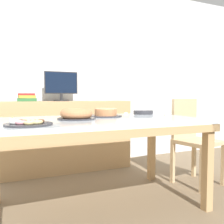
% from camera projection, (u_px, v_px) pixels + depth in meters
% --- Properties ---
extents(ground_plane, '(12.00, 12.00, 0.00)m').
position_uv_depth(ground_plane, '(98.00, 206.00, 2.20)').
color(ground_plane, '#7A664C').
extents(wall_back, '(8.00, 0.10, 2.60)m').
position_uv_depth(wall_back, '(60.00, 73.00, 3.49)').
color(wall_back, silver).
rests_on(wall_back, ground).
extents(dining_table, '(1.78, 1.00, 0.78)m').
position_uv_depth(dining_table, '(98.00, 129.00, 2.15)').
color(dining_table, silver).
rests_on(dining_table, ground).
extents(chair, '(0.50, 0.50, 0.94)m').
position_uv_depth(chair, '(192.00, 136.00, 2.79)').
color(chair, '#D1B284').
rests_on(chair, ground).
extents(sideboard, '(1.67, 0.44, 0.91)m').
position_uv_depth(sideboard, '(66.00, 136.00, 3.27)').
color(sideboard, tan).
rests_on(sideboard, ground).
extents(computer_monitor, '(0.42, 0.20, 0.38)m').
position_uv_depth(computer_monitor, '(61.00, 86.00, 3.20)').
color(computer_monitor, '#262628').
rests_on(computer_monitor, sideboard).
extents(book_stack, '(0.23, 0.18, 0.10)m').
position_uv_depth(book_stack, '(27.00, 98.00, 3.04)').
color(book_stack, '#2D6638').
rests_on(book_stack, sideboard).
extents(cake_chocolate_round, '(0.31, 0.31, 0.08)m').
position_uv_depth(cake_chocolate_round, '(106.00, 113.00, 2.35)').
color(cake_chocolate_round, '#333338').
rests_on(cake_chocolate_round, dining_table).
extents(cake_golden_bundt, '(0.32, 0.32, 0.09)m').
position_uv_depth(cake_golden_bundt, '(76.00, 114.00, 2.08)').
color(cake_golden_bundt, '#333338').
rests_on(cake_golden_bundt, dining_table).
extents(pastry_platter, '(0.32, 0.32, 0.04)m').
position_uv_depth(pastry_platter, '(28.00, 123.00, 1.65)').
color(pastry_platter, '#333338').
rests_on(pastry_platter, dining_table).
extents(plate_stack, '(0.21, 0.21, 0.04)m').
position_uv_depth(plate_stack, '(143.00, 112.00, 2.68)').
color(plate_stack, '#333338').
rests_on(plate_stack, dining_table).
extents(tealight_right_edge, '(0.04, 0.04, 0.04)m').
position_uv_depth(tealight_right_edge, '(12.00, 119.00, 1.98)').
color(tealight_right_edge, silver).
rests_on(tealight_right_edge, dining_table).
extents(tealight_centre, '(0.04, 0.04, 0.04)m').
position_uv_depth(tealight_centre, '(126.00, 113.00, 2.71)').
color(tealight_centre, silver).
rests_on(tealight_centre, dining_table).
extents(tealight_left_edge, '(0.04, 0.04, 0.04)m').
position_uv_depth(tealight_left_edge, '(164.00, 117.00, 2.21)').
color(tealight_left_edge, silver).
rests_on(tealight_left_edge, dining_table).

